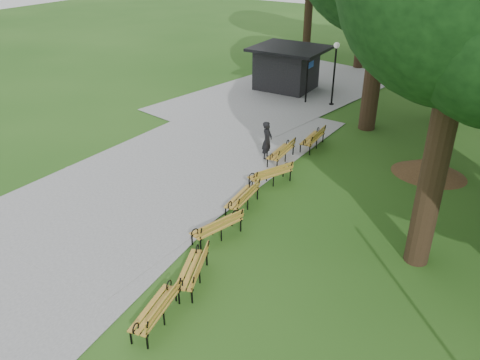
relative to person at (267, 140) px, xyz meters
The scene contains 13 objects.
ground 5.34m from the person, 77.62° to the right, with size 100.00×100.00×0.00m, color #245217.
path 3.67m from the person, 143.18° to the right, with size 12.00×38.00×0.06m, color gray.
person is the anchor object (origin of this frame).
kiosk 10.29m from the person, 112.90° to the left, with size 4.18×3.64×2.62m, color black, non-canonical shape.
lamp_post 8.25m from the person, 92.76° to the left, with size 0.32×0.32×3.47m.
dirt_mound 6.63m from the person, 18.81° to the left, with size 2.46×2.46×0.73m, color #47301C.
bench_0 10.28m from the person, 76.24° to the right, with size 1.90×0.64×0.88m, color #BB882B, non-canonical shape.
bench_1 8.56m from the person, 74.72° to the right, with size 1.90×0.64×0.88m, color #BB882B, non-canonical shape.
bench_2 6.31m from the person, 75.25° to the right, with size 1.90×0.64×0.88m, color #BB882B, non-canonical shape.
bench_3 4.32m from the person, 72.32° to the right, with size 1.90×0.64×0.88m, color #BB882B, non-canonical shape.
bench_4 2.38m from the person, 57.68° to the right, with size 1.90×0.64×0.88m, color #BB882B, non-canonical shape.
bench_5 0.76m from the person, ahead, with size 1.90×0.64×0.88m, color #BB882B, non-canonical shape.
bench_6 2.43m from the person, 61.26° to the left, with size 1.90×0.64×0.88m, color #BB882B, non-canonical shape.
Camera 1 is at (7.91, -11.39, 8.78)m, focal length 36.08 mm.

